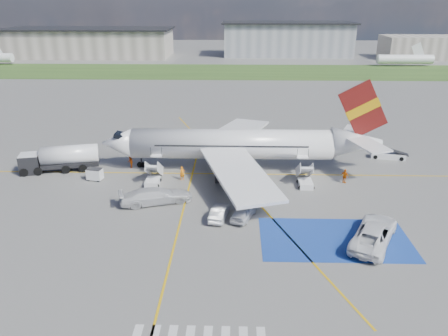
{
  "coord_description": "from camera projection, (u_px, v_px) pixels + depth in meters",
  "views": [
    {
      "loc": [
        0.54,
        -40.13,
        21.29
      ],
      "look_at": [
        -0.72,
        5.16,
        3.5
      ],
      "focal_mm": 35.0,
      "sensor_mm": 36.0,
      "label": 1
    }
  ],
  "objects": [
    {
      "name": "car_silver_b",
      "position": [
        219.0,
        212.0,
        44.78
      ],
      "size": [
        2.19,
        4.36,
        1.37
      ],
      "primitive_type": "imported",
      "rotation": [
        0.0,
        0.0,
        2.96
      ],
      "color": "#B6B8BE",
      "rests_on": "ground"
    },
    {
      "name": "crew_nose",
      "position": [
        130.0,
        162.0,
        58.02
      ],
      "size": [
        0.83,
        0.97,
        1.74
      ],
      "primitive_type": "imported",
      "rotation": [
        0.0,
        0.0,
        -1.35
      ],
      "color": "#DD520B",
      "rests_on": "ground"
    },
    {
      "name": "terminal_west",
      "position": [
        91.0,
        43.0,
        165.7
      ],
      "size": [
        60.0,
        22.0,
        10.0
      ],
      "primitive_type": "cube",
      "color": "gray",
      "rests_on": "ground"
    },
    {
      "name": "car_silver_a",
      "position": [
        244.0,
        212.0,
        44.77
      ],
      "size": [
        3.12,
        4.62,
        1.46
      ],
      "primitive_type": "imported",
      "rotation": [
        0.0,
        0.0,
        2.78
      ],
      "color": "silver",
      "rests_on": "ground"
    },
    {
      "name": "taxiway_line_diag",
      "position": [
        231.0,
        174.0,
        56.3
      ],
      "size": [
        20.71,
        56.45,
        0.01
      ],
      "primitive_type": "cube",
      "rotation": [
        0.0,
        0.0,
        0.35
      ],
      "color": "gold",
      "rests_on": "ground"
    },
    {
      "name": "van_white_a",
      "position": [
        375.0,
        230.0,
        40.29
      ],
      "size": [
        5.81,
        7.3,
        2.49
      ],
      "primitive_type": "imported",
      "rotation": [
        0.0,
        0.0,
        2.66
      ],
      "color": "white",
      "rests_on": "ground"
    },
    {
      "name": "terminal_centre",
      "position": [
        287.0,
        40.0,
        168.04
      ],
      "size": [
        48.0,
        18.0,
        12.0
      ],
      "primitive_type": "cube",
      "color": "gray",
      "rests_on": "ground"
    },
    {
      "name": "belt_loader",
      "position": [
        388.0,
        156.0,
        61.66
      ],
      "size": [
        5.16,
        2.64,
        1.49
      ],
      "rotation": [
        0.0,
        0.0,
        -0.2
      ],
      "color": "white",
      "rests_on": "ground"
    },
    {
      "name": "airstairs_aft",
      "position": [
        305.0,
        180.0,
        52.77
      ],
      "size": [
        1.9,
        5.2,
        3.6
      ],
      "color": "white",
      "rests_on": "ground"
    },
    {
      "name": "ground",
      "position": [
        230.0,
        218.0,
        45.14
      ],
      "size": [
        400.0,
        400.0,
        0.0
      ],
      "primitive_type": "plane",
      "color": "#60605E",
      "rests_on": "ground"
    },
    {
      "name": "airstairs_fwd",
      "position": [
        153.0,
        179.0,
        53.25
      ],
      "size": [
        1.9,
        5.2,
        3.6
      ],
      "color": "white",
      "rests_on": "ground"
    },
    {
      "name": "fuel_tanker",
      "position": [
        61.0,
        160.0,
        56.95
      ],
      "size": [
        10.11,
        4.78,
        3.34
      ],
      "rotation": [
        0.0,
        0.0,
        0.23
      ],
      "color": "black",
      "rests_on": "ground"
    },
    {
      "name": "crew_fwd",
      "position": [
        182.0,
        173.0,
        54.2
      ],
      "size": [
        0.75,
        0.63,
        1.74
      ],
      "primitive_type": "imported",
      "rotation": [
        0.0,
        0.0,
        0.41
      ],
      "color": "orange",
      "rests_on": "ground"
    },
    {
      "name": "grass_strip",
      "position": [
        235.0,
        72.0,
        133.53
      ],
      "size": [
        400.0,
        30.0,
        0.01
      ],
      "primitive_type": "cube",
      "color": "#2D4C1E",
      "rests_on": "ground"
    },
    {
      "name": "terminal_east",
      "position": [
        438.0,
        47.0,
        160.82
      ],
      "size": [
        40.0,
        16.0,
        8.0
      ],
      "primitive_type": "cube",
      "color": "gray",
      "rests_on": "ground"
    },
    {
      "name": "gpu_cart",
      "position": [
        95.0,
        175.0,
        54.19
      ],
      "size": [
        2.02,
        1.5,
        1.53
      ],
      "rotation": [
        0.0,
        0.0,
        -0.19
      ],
      "color": "white",
      "rests_on": "ground"
    },
    {
      "name": "taxiway_line_cross",
      "position": [
        167.0,
        274.0,
        35.96
      ],
      "size": [
        0.2,
        60.0,
        0.01
      ],
      "primitive_type": "cube",
      "color": "gold",
      "rests_on": "ground"
    },
    {
      "name": "airliner",
      "position": [
        243.0,
        144.0,
        56.88
      ],
      "size": [
        36.81,
        32.95,
        11.92
      ],
      "color": "white",
      "rests_on": "ground"
    },
    {
      "name": "crew_aft",
      "position": [
        345.0,
        176.0,
        53.25
      ],
      "size": [
        1.06,
        1.06,
        1.81
      ],
      "primitive_type": "imported",
      "rotation": [
        0.0,
        0.0,
        2.35
      ],
      "color": "orange",
      "rests_on": "ground"
    },
    {
      "name": "van_white_b",
      "position": [
        156.0,
        193.0,
        47.95
      ],
      "size": [
        6.41,
        4.05,
        2.33
      ],
      "primitive_type": "imported",
      "rotation": [
        0.0,
        0.0,
        1.87
      ],
      "color": "silver",
      "rests_on": "ground"
    },
    {
      "name": "taxiway_line_main",
      "position": [
        231.0,
        174.0,
        56.3
      ],
      "size": [
        120.0,
        0.2,
        0.01
      ],
      "primitive_type": "cube",
      "color": "gold",
      "rests_on": "ground"
    },
    {
      "name": "staging_box",
      "position": [
        335.0,
        239.0,
        41.15
      ],
      "size": [
        14.0,
        8.0,
        0.01
      ],
      "primitive_type": "cube",
      "color": "#193B96",
      "rests_on": "ground"
    }
  ]
}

